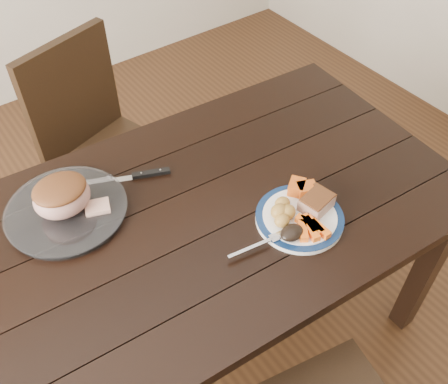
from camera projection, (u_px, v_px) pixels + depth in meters
ground at (205, 334)px, 2.01m from camera, size 4.00×4.00×0.00m
dining_table at (199, 231)px, 1.54m from camera, size 1.66×1.02×0.75m
chair_far at (100, 139)px, 2.04m from camera, size 0.53×0.54×0.93m
dinner_plate at (299, 218)px, 1.44m from camera, size 0.26×0.26×0.02m
plate_rim at (300, 216)px, 1.44m from camera, size 0.26×0.26×0.02m
serving_platter at (67, 211)px, 1.46m from camera, size 0.34×0.34×0.02m
pork_slice at (316, 203)px, 1.44m from camera, size 0.10×0.09×0.04m
roasted_potatoes at (283, 212)px, 1.42m from camera, size 0.09×0.09×0.04m
carrot_batons at (311, 227)px, 1.39m from camera, size 0.08×0.11×0.02m
pumpkin_wedges at (302, 188)px, 1.48m from camera, size 0.09×0.09×0.04m
dark_mushroom at (292, 233)px, 1.37m from camera, size 0.07×0.05×0.03m
fork at (261, 244)px, 1.36m from camera, size 0.18×0.04×0.00m
roast_joint at (62, 197)px, 1.42m from camera, size 0.16×0.14×0.11m
cut_slice at (98, 207)px, 1.45m from camera, size 0.09×0.08×0.02m
carving_knife at (139, 176)px, 1.57m from camera, size 0.30×0.14×0.01m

